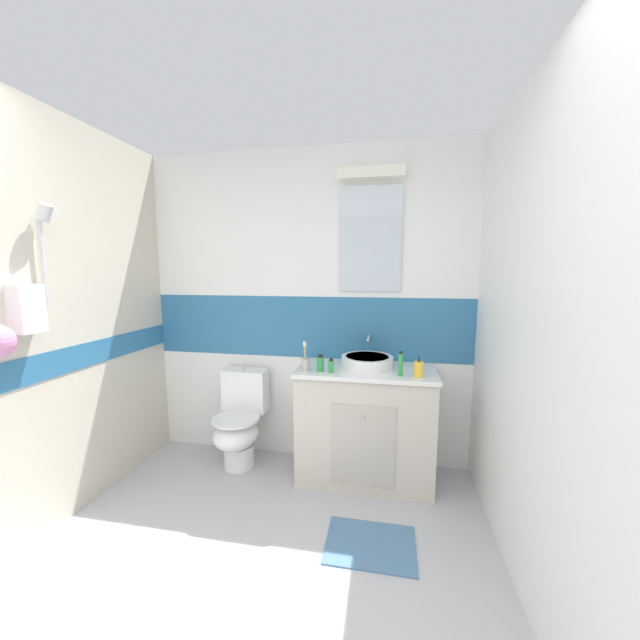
{
  "coord_description": "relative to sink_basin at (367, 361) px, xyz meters",
  "views": [
    {
      "loc": [
        0.64,
        -0.4,
        1.55
      ],
      "look_at": [
        0.2,
        1.95,
        1.23
      ],
      "focal_mm": 20.05,
      "sensor_mm": 36.0,
      "label": 1
    }
  ],
  "objects": [
    {
      "name": "perfume_flask_small",
      "position": [
        -0.24,
        -0.2,
        0.0
      ],
      "size": [
        0.04,
        0.03,
        0.1
      ],
      "color": "green",
      "rests_on": "vanity_cabinet"
    },
    {
      "name": "ground_plane",
      "position": [
        -0.51,
        -0.99,
        -0.92
      ],
      "size": [
        3.2,
        3.48,
        0.04
      ],
      "primitive_type": "cube",
      "color": "#B2B2B7"
    },
    {
      "name": "sink_basin",
      "position": [
        0.0,
        0.0,
        0.0
      ],
      "size": [
        0.38,
        0.43,
        0.21
      ],
      "color": "white",
      "rests_on": "vanity_cabinet"
    },
    {
      "name": "soap_dispenser",
      "position": [
        0.35,
        -0.18,
        0.01
      ],
      "size": [
        0.06,
        0.06,
        0.14
      ],
      "color": "yellow",
      "rests_on": "vanity_cabinet"
    },
    {
      "name": "wall_left_shower_alcove",
      "position": [
        -1.86,
        -0.99,
        0.35
      ],
      "size": [
        0.29,
        3.48,
        2.5
      ],
      "color": "beige",
      "rests_on": "ground_plane"
    },
    {
      "name": "vanity_cabinet",
      "position": [
        -0.01,
        -0.04,
        -0.47
      ],
      "size": [
        0.99,
        0.51,
        0.85
      ],
      "color": "beige",
      "rests_on": "ground_plane"
    },
    {
      "name": "toothpaste_tube_upright",
      "position": [
        0.23,
        -0.19,
        0.04
      ],
      "size": [
        0.03,
        0.03,
        0.17
      ],
      "color": "green",
      "rests_on": "vanity_cabinet"
    },
    {
      "name": "toilet",
      "position": [
        -1.0,
        -0.04,
        -0.54
      ],
      "size": [
        0.37,
        0.5,
        0.77
      ],
      "color": "white",
      "rests_on": "ground_plane"
    },
    {
      "name": "bath_mat",
      "position": [
        0.08,
        -0.73,
        -0.89
      ],
      "size": [
        0.51,
        0.38,
        0.01
      ],
      "primitive_type": "cube",
      "color": "#4C7299",
      "rests_on": "ground_plane"
    },
    {
      "name": "wall_right_plain",
      "position": [
        0.84,
        -0.99,
        0.35
      ],
      "size": [
        0.1,
        3.48,
        2.5
      ],
      "primitive_type": "cube",
      "color": "white",
      "rests_on": "ground_plane"
    },
    {
      "name": "lotion_bottle_short",
      "position": [
        -0.32,
        -0.18,
        0.01
      ],
      "size": [
        0.05,
        0.05,
        0.12
      ],
      "color": "green",
      "rests_on": "vanity_cabinet"
    },
    {
      "name": "wall_back_tiled",
      "position": [
        -0.5,
        0.26,
        0.37
      ],
      "size": [
        3.2,
        0.2,
        2.5
      ],
      "color": "white",
      "rests_on": "ground_plane"
    },
    {
      "name": "toothbrush_cup",
      "position": [
        -0.42,
        -0.2,
        0.01
      ],
      "size": [
        0.06,
        0.06,
        0.21
      ],
      "color": "#B2ADA3",
      "rests_on": "vanity_cabinet"
    }
  ]
}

